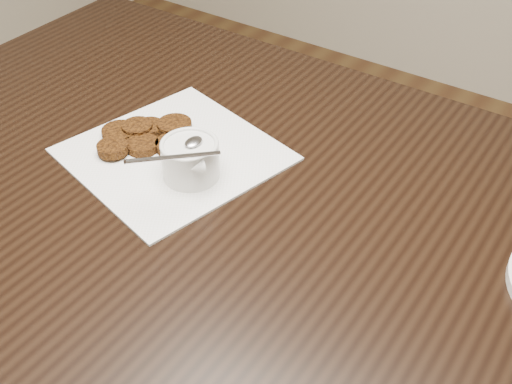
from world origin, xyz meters
TOP-DOWN VIEW (x-y plane):
  - table at (-0.06, 0.16)m, footprint 1.42×0.91m
  - napkin at (-0.18, 0.17)m, footprint 0.38×0.38m
  - sauce_ramekin at (-0.11, 0.14)m, footprint 0.15×0.15m
  - patty_cluster at (-0.25, 0.17)m, footprint 0.21×0.21m

SIDE VIEW (x-z plane):
  - table at x=-0.06m, z-range 0.00..0.75m
  - napkin at x=-0.18m, z-range 0.75..0.75m
  - patty_cluster at x=-0.25m, z-range 0.75..0.77m
  - sauce_ramekin at x=-0.11m, z-range 0.75..0.88m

